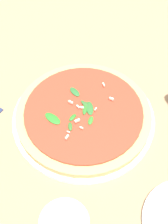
{
  "coord_description": "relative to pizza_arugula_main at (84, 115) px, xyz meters",
  "views": [
    {
      "loc": [
        -0.35,
        0.29,
        0.67
      ],
      "look_at": [
        0.02,
        -0.0,
        0.03
      ],
      "focal_mm": 50.0,
      "sensor_mm": 36.0,
      "label": 1
    }
  ],
  "objects": [
    {
      "name": "ground_plane",
      "position": [
        -0.02,
        0.0,
        -0.02
      ],
      "size": [
        6.0,
        6.0,
        0.0
      ],
      "primitive_type": "plane",
      "color": "#9E7A56"
    },
    {
      "name": "pizza_arugula_main",
      "position": [
        0.0,
        0.0,
        0.0
      ],
      "size": [
        0.37,
        0.37,
        0.05
      ],
      "color": "white",
      "rests_on": "ground_plane"
    }
  ]
}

